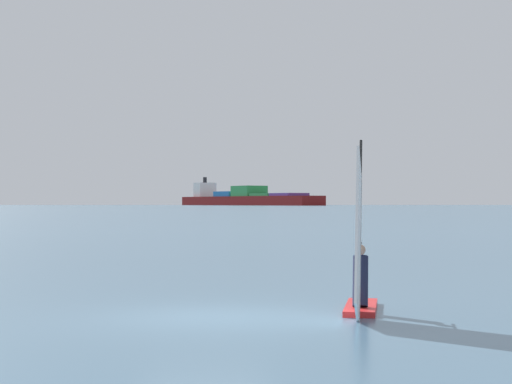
% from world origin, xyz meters
% --- Properties ---
extents(ground_plane, '(4000.00, 4000.00, 0.00)m').
position_xyz_m(ground_plane, '(0.00, 0.00, 0.00)').
color(ground_plane, '#476B84').
extents(windsurfer, '(1.84, 3.91, 3.83)m').
position_xyz_m(windsurfer, '(3.06, -0.27, 0.91)').
color(windsurfer, red).
rests_on(windsurfer, ground_plane).
extents(cargo_ship, '(102.51, 214.51, 29.98)m').
position_xyz_m(cargo_ship, '(179.07, 827.87, 6.88)').
color(cargo_ship, maroon).
rests_on(cargo_ship, ground_plane).
extents(distant_headland, '(1032.98, 308.55, 22.35)m').
position_xyz_m(distant_headland, '(203.66, 1622.46, 11.18)').
color(distant_headland, '#4C564C').
rests_on(distant_headland, ground_plane).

